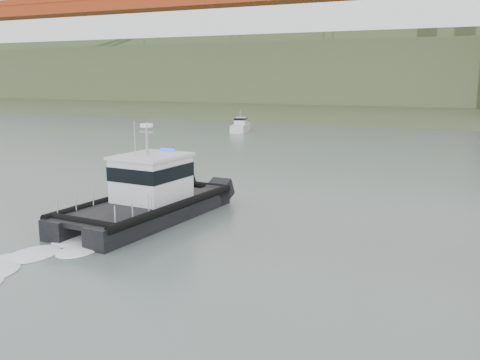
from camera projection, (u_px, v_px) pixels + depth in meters
The scene contains 4 objects.
ground at pixel (136, 279), 21.63m from camera, with size 400.00×400.00×0.00m, color #54645E.
headlands at pixel (431, 81), 132.54m from camera, with size 500.00×105.36×27.12m.
patrol_boat at pixel (148, 195), 30.49m from camera, with size 5.10×11.96×5.67m.
motorboat at pixel (240, 126), 80.07m from camera, with size 3.33×6.26×3.28m.
Camera 1 is at (12.28, -16.92, 8.03)m, focal length 40.00 mm.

